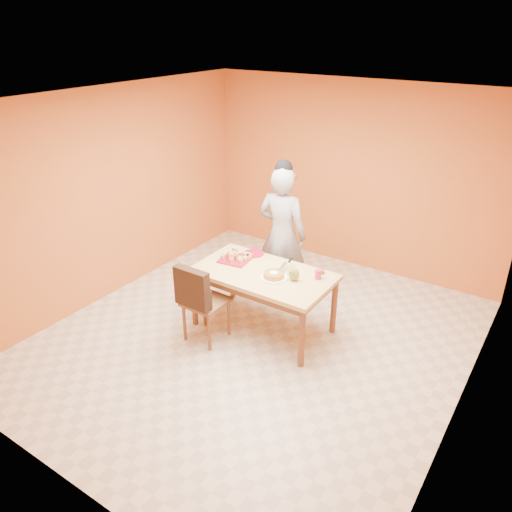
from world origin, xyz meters
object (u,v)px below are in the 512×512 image
Objects in this scene: pastry_platter at (236,259)px; magenta_glass at (318,274)px; dining_chair at (205,300)px; checker_tin at (320,272)px; sponge_cake at (274,275)px; red_dinner_plate at (254,253)px; dining_table at (263,279)px; egg_ornament at (294,274)px; person at (282,235)px.

magenta_glass reaches higher than pastry_platter.
checker_tin is at bearing 42.79° from dining_chair.
dining_chair is 0.84m from sponge_cake.
magenta_glass is 1.05× the size of checker_tin.
dining_chair is 2.92× the size of pastry_platter.
magenta_glass is (1.05, 0.13, 0.04)m from pastry_platter.
dining_chair is 0.94m from red_dinner_plate.
egg_ornament reaches higher than dining_table.
dining_table is 0.84m from person.
person is at bearing 115.35° from sponge_cake.
checker_tin is (1.00, 0.27, 0.01)m from pastry_platter.
pastry_platter is (-0.02, 0.64, 0.26)m from dining_chair.
person is at bearing 145.17° from magenta_glass.
sponge_cake reaches higher than red_dinner_plate.
dining_chair is 1.41m from person.
checker_tin reaches higher than dining_table.
magenta_glass is at bearing 19.66° from dining_table.
sponge_cake is (0.63, -0.13, 0.03)m from pastry_platter.
dining_chair reaches higher than magenta_glass.
dining_chair is at bearing -140.30° from sponge_cake.
dining_chair is 0.69m from pastry_platter.
egg_ornament is (0.76, -0.32, 0.07)m from red_dinner_plate.
red_dinner_plate is at bearing 159.89° from egg_ornament.
sponge_cake is 2.26× the size of checker_tin.
person is at bearing 105.82° from dining_table.
egg_ornament reaches higher than red_dinner_plate.
dining_table is at bearing -160.34° from magenta_glass.
egg_ornament is at bearing -116.34° from checker_tin.
dining_chair is 1.06m from egg_ornament.
egg_ornament reaches higher than magenta_glass.
dining_chair is at bearing -137.48° from checker_tin.
person is 0.75m from pastry_platter.
magenta_glass is (1.03, 0.77, 0.30)m from dining_chair.
egg_ornament is (0.83, 0.58, 0.32)m from dining_chair.
egg_ornament is 1.42× the size of magenta_glass.
magenta_glass reaches higher than dining_table.
dining_table is 4.71× the size of pastry_platter.
red_dinner_plate is at bearing 65.97° from person.
magenta_glass is at bearing 7.11° from pastry_platter.
pastry_platter is at bearing 91.91° from dining_chair.
dining_chair reaches higher than red_dinner_plate.
magenta_glass is 0.15m from checker_tin.
sponge_cake is at bearing -133.41° from checker_tin.
checker_tin is (0.16, 0.32, -0.06)m from egg_ornament.
person is at bearing 132.12° from egg_ornament.
sponge_cake is 0.50m from magenta_glass.
pastry_platter is at bearing -165.03° from checker_tin.
dining_table is at bearing -10.16° from pastry_platter.
egg_ornament is (0.84, -0.06, 0.07)m from pastry_platter.
dining_table is 0.65m from magenta_glass.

